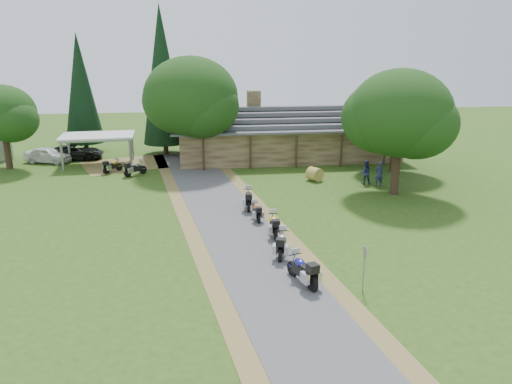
{
  "coord_description": "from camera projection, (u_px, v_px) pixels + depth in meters",
  "views": [
    {
      "loc": [
        -3.05,
        -21.99,
        10.19
      ],
      "look_at": [
        0.82,
        7.08,
        1.6
      ],
      "focal_mm": 35.0,
      "sensor_mm": 36.0,
      "label": 1
    }
  ],
  "objects": [
    {
      "name": "motorcycle_row_d",
      "position": [
        256.0,
        211.0,
        30.3
      ],
      "size": [
        0.66,
        1.71,
        1.14
      ],
      "primitive_type": null,
      "rotation": [
        0.0,
        0.0,
        1.64
      ],
      "color": "#C24015",
      "rests_on": "ground"
    },
    {
      "name": "oak_lodge_left",
      "position": [
        191.0,
        111.0,
        42.33
      ],
      "size": [
        7.98,
        7.98,
        9.81
      ],
      "primitive_type": null,
      "color": "black",
      "rests_on": "ground"
    },
    {
      "name": "carport",
      "position": [
        99.0,
        150.0,
        44.23
      ],
      "size": [
        6.48,
        4.52,
        2.71
      ],
      "primitive_type": null,
      "rotation": [
        0.0,
        0.0,
        0.06
      ],
      "color": "silver",
      "rests_on": "ground"
    },
    {
      "name": "oak_lodge_right",
      "position": [
        396.0,
        120.0,
        41.05
      ],
      "size": [
        6.26,
        6.26,
        8.63
      ],
      "primitive_type": null,
      "color": "black",
      "rests_on": "ground"
    },
    {
      "name": "motorcycle_carport_a",
      "position": [
        112.0,
        165.0,
        41.75
      ],
      "size": [
        1.6,
        1.72,
        1.22
      ],
      "primitive_type": null,
      "rotation": [
        0.0,
        0.0,
        0.86
      ],
      "color": "gold",
      "rests_on": "ground"
    },
    {
      "name": "sign_post",
      "position": [
        364.0,
        269.0,
        21.27
      ],
      "size": [
        0.38,
        0.06,
        2.09
      ],
      "primitive_type": null,
      "color": "gray",
      "rests_on": "ground"
    },
    {
      "name": "oak_driveway",
      "position": [
        399.0,
        129.0,
        34.45
      ],
      "size": [
        7.12,
        7.12,
        9.34
      ],
      "primitive_type": null,
      "color": "black",
      "rests_on": "ground"
    },
    {
      "name": "motorcycle_row_c",
      "position": [
        274.0,
        224.0,
        27.76
      ],
      "size": [
        0.72,
        2.0,
        1.35
      ],
      "primitive_type": null,
      "rotation": [
        0.0,
        0.0,
        1.53
      ],
      "color": "yellow",
      "rests_on": "ground"
    },
    {
      "name": "hay_bale",
      "position": [
        315.0,
        174.0,
        39.18
      ],
      "size": [
        1.41,
        1.39,
        1.06
      ],
      "primitive_type": "cylinder",
      "rotation": [
        1.57,
        0.0,
        0.55
      ],
      "color": "olive",
      "rests_on": "ground"
    },
    {
      "name": "motorcycle_row_a",
      "position": [
        302.0,
        269.0,
        22.08
      ],
      "size": [
        1.34,
        2.23,
        1.45
      ],
      "primitive_type": null,
      "rotation": [
        0.0,
        0.0,
        1.9
      ],
      "color": "navy",
      "rests_on": "ground"
    },
    {
      "name": "ground",
      "position": [
        258.0,
        265.0,
        24.17
      ],
      "size": [
        120.0,
        120.0,
        0.0
      ],
      "primitive_type": "plane",
      "color": "#2B4B15",
      "rests_on": "ground"
    },
    {
      "name": "person_b",
      "position": [
        365.0,
        170.0,
        38.05
      ],
      "size": [
        0.67,
        0.53,
        2.17
      ],
      "primitive_type": "imported",
      "rotation": [
        0.0,
        0.0,
        3.0
      ],
      "color": "navy",
      "rests_on": "ground"
    },
    {
      "name": "motorcycle_carport_b",
      "position": [
        135.0,
        168.0,
        40.75
      ],
      "size": [
        1.84,
        1.74,
        1.31
      ],
      "primitive_type": null,
      "rotation": [
        0.0,
        0.0,
        0.73
      ],
      "color": "slate",
      "rests_on": "ground"
    },
    {
      "name": "oak_silo",
      "position": [
        4.0,
        124.0,
        42.02
      ],
      "size": [
        5.5,
        5.5,
        7.81
      ],
      "primitive_type": null,
      "color": "black",
      "rests_on": "ground"
    },
    {
      "name": "person_a",
      "position": [
        379.0,
        172.0,
        37.49
      ],
      "size": [
        0.64,
        0.46,
        2.23
      ],
      "primitive_type": "imported",
      "rotation": [
        0.0,
        0.0,
        3.15
      ],
      "color": "navy",
      "rests_on": "ground"
    },
    {
      "name": "motorcycle_row_b",
      "position": [
        282.0,
        243.0,
        25.09
      ],
      "size": [
        1.18,
        2.11,
        1.37
      ],
      "primitive_type": null,
      "rotation": [
        0.0,
        0.0,
        1.3
      ],
      "color": "#A1A3A9",
      "rests_on": "ground"
    },
    {
      "name": "car_dark_suv",
      "position": [
        75.0,
        149.0,
        46.42
      ],
      "size": [
        2.38,
        5.42,
        2.06
      ],
      "primitive_type": "imported",
      "rotation": [
        0.0,
        0.0,
        1.55
      ],
      "color": "black",
      "rests_on": "ground"
    },
    {
      "name": "cedar_near",
      "position": [
        162.0,
        81.0,
        47.18
      ],
      "size": [
        4.16,
        4.16,
        14.04
      ],
      "primitive_type": "cone",
      "color": "black",
      "rests_on": "ground"
    },
    {
      "name": "cedar_far",
      "position": [
        81.0,
        94.0,
        48.4
      ],
      "size": [
        3.75,
        3.75,
        11.51
      ],
      "primitive_type": "cone",
      "color": "black",
      "rests_on": "ground"
    },
    {
      "name": "lodge",
      "position": [
        287.0,
        131.0,
        47.07
      ],
      "size": [
        21.4,
        9.4,
        4.9
      ],
      "primitive_type": null,
      "color": "brown",
      "rests_on": "ground"
    },
    {
      "name": "car_white_sedan",
      "position": [
        48.0,
        153.0,
        45.12
      ],
      "size": [
        3.94,
        5.79,
        1.78
      ],
      "primitive_type": "imported",
      "rotation": [
        0.0,
        0.0,
        1.22
      ],
      "color": "white",
      "rests_on": "ground"
    },
    {
      "name": "motorcycle_row_e",
      "position": [
        248.0,
        198.0,
        32.4
      ],
      "size": [
        0.86,
        2.09,
        1.4
      ],
      "primitive_type": null,
      "rotation": [
        0.0,
        0.0,
        1.48
      ],
      "color": "black",
      "rests_on": "ground"
    },
    {
      "name": "driveway",
      "position": [
        240.0,
        236.0,
        27.91
      ],
      "size": [
        51.95,
        51.95,
        0.0
      ],
      "primitive_type": "plane",
      "rotation": [
        0.0,
        0.0,
        0.14
      ],
      "color": "#4C4C4E",
      "rests_on": "ground"
    }
  ]
}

